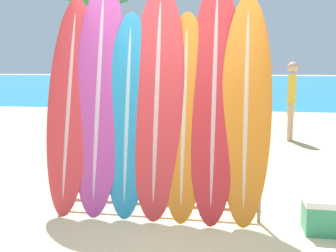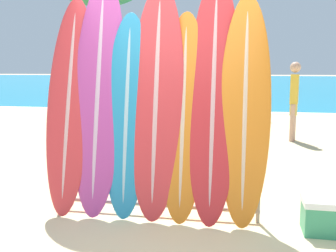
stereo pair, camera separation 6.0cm
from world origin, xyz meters
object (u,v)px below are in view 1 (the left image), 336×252
(surfboard_rack, at_px, (155,174))
(cooler_box, at_px, (327,215))
(surfboard_slot_4, at_px, (184,116))
(person_far_left, at_px, (291,98))
(surfboard_slot_0, at_px, (70,104))
(surfboard_slot_3, at_px, (157,101))
(surfboard_slot_2, at_px, (128,115))
(surfboard_slot_1, at_px, (99,95))
(surfboard_slot_5, at_px, (214,98))
(person_near_water, at_px, (150,101))
(person_far_right, at_px, (115,99))
(person_mid_beach, at_px, (253,88))
(surfboard_slot_6, at_px, (246,110))

(surfboard_rack, xyz_separation_m, cooler_box, (1.76, -0.13, -0.29))
(surfboard_slot_4, bearing_deg, person_far_left, 70.66)
(surfboard_slot_0, relative_size, surfboard_slot_4, 1.09)
(surfboard_slot_3, bearing_deg, surfboard_slot_0, 179.69)
(surfboard_rack, relative_size, surfboard_slot_2, 1.02)
(surfboard_slot_4, distance_m, cooler_box, 1.73)
(surfboard_slot_1, xyz_separation_m, person_far_left, (2.65, 4.82, -0.37))
(surfboard_rack, bearing_deg, surfboard_slot_0, 176.91)
(surfboard_slot_5, distance_m, cooler_box, 1.61)
(surfboard_slot_4, xyz_separation_m, person_far_left, (1.70, 4.85, -0.16))
(surfboard_slot_3, height_order, person_near_water, surfboard_slot_3)
(surfboard_slot_5, bearing_deg, surfboard_slot_4, -172.59)
(surfboard_slot_1, relative_size, person_far_right, 1.63)
(person_mid_beach, height_order, cooler_box, person_mid_beach)
(surfboard_slot_2, height_order, surfboard_slot_4, surfboard_slot_2)
(surfboard_slot_0, height_order, cooler_box, surfboard_slot_0)
(person_near_water, bearing_deg, surfboard_slot_6, -52.00)
(person_near_water, distance_m, person_far_right, 2.15)
(surfboard_slot_2, bearing_deg, person_mid_beach, 79.37)
(surfboard_slot_4, height_order, person_far_right, surfboard_slot_4)
(surfboard_slot_0, bearing_deg, person_far_left, 58.29)
(surfboard_slot_2, bearing_deg, surfboard_slot_1, 172.01)
(person_far_left, relative_size, person_far_right, 1.07)
(surfboard_rack, height_order, surfboard_slot_6, surfboard_slot_6)
(cooler_box, bearing_deg, surfboard_slot_5, 169.96)
(person_mid_beach, bearing_deg, cooler_box, 173.15)
(surfboard_slot_2, relative_size, cooler_box, 4.77)
(surfboard_slot_1, height_order, surfboard_slot_4, surfboard_slot_1)
(surfboard_slot_0, distance_m, person_near_water, 2.99)
(surfboard_slot_0, bearing_deg, surfboard_slot_5, 0.69)
(person_mid_beach, distance_m, person_far_right, 5.01)
(person_far_right, bearing_deg, person_mid_beach, -142.10)
(surfboard_slot_1, relative_size, surfboard_slot_4, 1.18)
(surfboard_slot_2, height_order, surfboard_slot_3, surfboard_slot_3)
(surfboard_slot_4, relative_size, person_far_left, 1.28)
(surfboard_slot_4, relative_size, surfboard_slot_5, 0.85)
(surfboard_slot_4, distance_m, surfboard_slot_6, 0.64)
(surfboard_slot_3, relative_size, surfboard_slot_4, 1.14)
(surfboard_slot_0, relative_size, surfboard_slot_6, 1.02)
(surfboard_slot_6, distance_m, person_far_right, 5.58)
(surfboard_slot_3, bearing_deg, surfboard_slot_6, -1.04)
(surfboard_slot_5, relative_size, person_far_left, 1.50)
(surfboard_slot_1, height_order, surfboard_slot_2, surfboard_slot_1)
(surfboard_slot_1, bearing_deg, cooler_box, -4.69)
(surfboard_slot_1, bearing_deg, surfboard_slot_0, -177.66)
(person_mid_beach, bearing_deg, surfboard_slot_5, 165.56)
(surfboard_slot_3, bearing_deg, surfboard_slot_1, 178.32)
(surfboard_slot_6, relative_size, person_near_water, 1.31)
(surfboard_rack, xyz_separation_m, person_far_left, (2.01, 4.88, 0.48))
(surfboard_slot_3, distance_m, surfboard_slot_4, 0.33)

